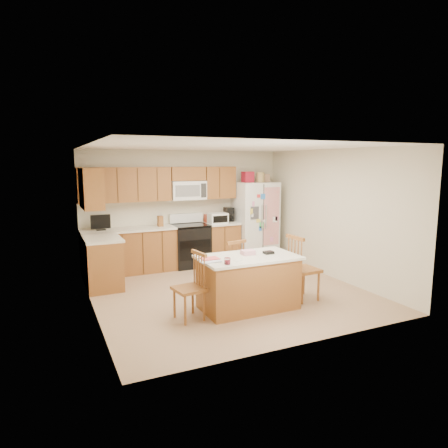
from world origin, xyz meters
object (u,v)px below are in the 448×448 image
windsor_chair_left (190,288)px  windsor_chair_right (302,269)px  stove (190,245)px  island (248,282)px  refrigerator (255,220)px  windsor_chair_back (231,269)px

windsor_chair_left → windsor_chair_right: windsor_chair_right is taller
windsor_chair_right → stove: bearing=108.5°
stove → island: bearing=-91.2°
refrigerator → stove: bearing=177.7°
stove → windsor_chair_back: size_ratio=1.17×
windsor_chair_left → windsor_chair_back: 1.21m
island → windsor_chair_right: size_ratio=1.45×
windsor_chair_left → windsor_chair_back: (0.99, 0.71, -0.01)m
island → windsor_chair_back: windsor_chair_back is taller
refrigerator → island: refrigerator is taller
stove → windsor_chair_left: 3.00m
windsor_chair_back → windsor_chair_right: 1.18m
windsor_chair_back → stove: bearing=89.2°
windsor_chair_left → windsor_chair_back: size_ratio=1.01×
stove → island: (-0.06, -2.78, -0.06)m
windsor_chair_left → windsor_chair_right: bearing=0.8°
windsor_chair_left → windsor_chair_back: bearing=35.6°
stove → windsor_chair_left: size_ratio=1.16×
windsor_chair_left → windsor_chair_right: size_ratio=0.90×
refrigerator → windsor_chair_back: (-1.60, -2.06, -0.46)m
refrigerator → island: bearing=-120.9°
windsor_chair_back → refrigerator: bearing=52.1°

